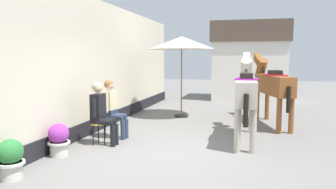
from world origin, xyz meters
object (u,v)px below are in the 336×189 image
(saddled_horse_far, at_px, (272,84))
(saddled_horse_near, at_px, (246,90))
(seated_visitor_far, at_px, (112,106))
(flower_planter_middle, at_px, (59,139))
(seated_visitor_near, at_px, (101,110))
(flower_planter_near, at_px, (11,159))
(cafe_parasol, at_px, (182,43))

(saddled_horse_far, bearing_deg, saddled_horse_near, -109.13)
(seated_visitor_far, distance_m, flower_planter_middle, 1.74)
(flower_planter_middle, bearing_deg, seated_visitor_far, 75.46)
(seated_visitor_near, distance_m, flower_planter_middle, 1.16)
(saddled_horse_near, bearing_deg, flower_planter_near, -135.13)
(flower_planter_near, height_order, cafe_parasol, cafe_parasol)
(flower_planter_middle, xyz_separation_m, cafe_parasol, (1.43, 4.81, 2.03))
(seated_visitor_near, distance_m, saddled_horse_far, 4.92)
(saddled_horse_near, bearing_deg, saddled_horse_far, 70.87)
(saddled_horse_near, bearing_deg, seated_visitor_near, -158.33)
(seated_visitor_near, relative_size, saddled_horse_near, 0.46)
(seated_visitor_far, height_order, saddled_horse_far, saddled_horse_far)
(saddled_horse_near, distance_m, saddled_horse_far, 2.08)
(cafe_parasol, bearing_deg, seated_visitor_far, -107.63)
(saddled_horse_near, bearing_deg, seated_visitor_far, -169.56)
(flower_planter_middle, bearing_deg, saddled_horse_near, 32.17)
(seated_visitor_near, distance_m, flower_planter_near, 2.37)
(seated_visitor_near, height_order, flower_planter_middle, seated_visitor_near)
(seated_visitor_far, relative_size, saddled_horse_near, 0.46)
(saddled_horse_far, bearing_deg, seated_visitor_near, -139.64)
(seated_visitor_near, distance_m, cafe_parasol, 4.27)
(saddled_horse_far, bearing_deg, flower_planter_middle, -135.09)
(seated_visitor_far, distance_m, cafe_parasol, 3.70)
(saddled_horse_far, bearing_deg, flower_planter_near, -127.53)
(seated_visitor_near, relative_size, cafe_parasol, 0.54)
(saddled_horse_near, bearing_deg, flower_planter_middle, -147.83)
(cafe_parasol, bearing_deg, saddled_horse_near, -51.84)
(flower_planter_near, distance_m, cafe_parasol, 6.61)
(seated_visitor_far, relative_size, cafe_parasol, 0.54)
(seated_visitor_near, distance_m, saddled_horse_near, 3.31)
(flower_planter_middle, bearing_deg, saddled_horse_far, 44.91)
(saddled_horse_near, relative_size, flower_planter_near, 4.68)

